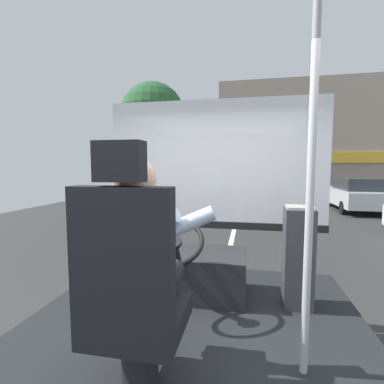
{
  "coord_description": "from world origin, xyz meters",
  "views": [
    {
      "loc": [
        0.39,
        -1.66,
        1.84
      ],
      "look_at": [
        -0.15,
        1.07,
        1.58
      ],
      "focal_mm": 26.56,
      "sensor_mm": 36.0,
      "label": 1
    }
  ],
  "objects_px": {
    "steering_console": "(186,271)",
    "handrail_pole": "(311,185)",
    "fare_box": "(298,257)",
    "parked_car_silver": "(359,194)",
    "driver_seat": "(132,296)",
    "bus_driver": "(140,252)"
  },
  "relations": [
    {
      "from": "driver_seat",
      "to": "fare_box",
      "type": "xyz_separation_m",
      "value": [
        0.98,
        1.2,
        -0.12
      ]
    },
    {
      "from": "fare_box",
      "to": "parked_car_silver",
      "type": "distance_m",
      "value": 10.99
    },
    {
      "from": "handrail_pole",
      "to": "parked_car_silver",
      "type": "distance_m",
      "value": 11.83
    },
    {
      "from": "steering_console",
      "to": "handrail_pole",
      "type": "relative_size",
      "value": 0.5
    },
    {
      "from": "bus_driver",
      "to": "parked_car_silver",
      "type": "bearing_deg",
      "value": 66.19
    },
    {
      "from": "driver_seat",
      "to": "bus_driver",
      "type": "bearing_deg",
      "value": 90.0
    },
    {
      "from": "bus_driver",
      "to": "parked_car_silver",
      "type": "relative_size",
      "value": 0.21
    },
    {
      "from": "bus_driver",
      "to": "steering_console",
      "type": "relative_size",
      "value": 0.72
    },
    {
      "from": "driver_seat",
      "to": "steering_console",
      "type": "height_order",
      "value": "driver_seat"
    },
    {
      "from": "bus_driver",
      "to": "handrail_pole",
      "type": "bearing_deg",
      "value": 16.19
    },
    {
      "from": "bus_driver",
      "to": "steering_console",
      "type": "distance_m",
      "value": 1.24
    },
    {
      "from": "fare_box",
      "to": "handrail_pole",
      "type": "bearing_deg",
      "value": -96.11
    },
    {
      "from": "driver_seat",
      "to": "steering_console",
      "type": "xyz_separation_m",
      "value": [
        -0.0,
        1.24,
        -0.34
      ]
    },
    {
      "from": "parked_car_silver",
      "to": "bus_driver",
      "type": "bearing_deg",
      "value": -113.81
    },
    {
      "from": "driver_seat",
      "to": "bus_driver",
      "type": "distance_m",
      "value": 0.22
    },
    {
      "from": "driver_seat",
      "to": "handrail_pole",
      "type": "xyz_separation_m",
      "value": [
        0.89,
        0.38,
        0.54
      ]
    },
    {
      "from": "bus_driver",
      "to": "steering_console",
      "type": "height_order",
      "value": "bus_driver"
    },
    {
      "from": "steering_console",
      "to": "parked_car_silver",
      "type": "bearing_deg",
      "value": 63.91
    },
    {
      "from": "fare_box",
      "to": "parked_car_silver",
      "type": "height_order",
      "value": "fare_box"
    },
    {
      "from": "bus_driver",
      "to": "handrail_pole",
      "type": "xyz_separation_m",
      "value": [
        0.89,
        0.26,
        0.35
      ]
    },
    {
      "from": "driver_seat",
      "to": "fare_box",
      "type": "distance_m",
      "value": 1.55
    },
    {
      "from": "steering_console",
      "to": "fare_box",
      "type": "relative_size",
      "value": 1.28
    }
  ]
}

